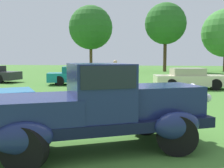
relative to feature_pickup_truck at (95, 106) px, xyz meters
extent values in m
plane|color=#42752D|center=(0.34, 0.26, -0.87)|extent=(120.00, 120.00, 0.00)
cube|color=black|center=(-0.03, -0.02, -0.31)|extent=(4.67, 3.38, 0.20)
cube|color=navy|center=(1.16, 0.61, 0.07)|extent=(1.99, 1.74, 0.60)
ellipsoid|color=silver|center=(1.92, 1.01, 0.05)|extent=(0.38, 0.53, 0.68)
cube|color=navy|center=(0.07, 0.04, 0.31)|extent=(1.60, 1.72, 1.04)
cube|color=black|center=(0.07, 0.04, 0.61)|extent=(1.52, 1.70, 0.40)
cube|color=navy|center=(-1.17, -0.61, -0.01)|extent=(2.39, 2.16, 0.48)
ellipsoid|color=navy|center=(0.89, 1.28, -0.31)|extent=(0.98, 0.75, 0.52)
ellipsoid|color=navy|center=(1.56, 0.00, -0.31)|extent=(0.98, 0.75, 0.52)
ellipsoid|color=navy|center=(-1.50, 0.03, -0.31)|extent=(0.98, 0.75, 0.52)
ellipsoid|color=navy|center=(-0.83, -1.25, -0.31)|extent=(0.98, 0.75, 0.52)
sphere|color=silver|center=(1.76, 1.42, 0.13)|extent=(0.18, 0.18, 0.18)
sphere|color=silver|center=(2.17, 0.64, 0.13)|extent=(0.18, 0.18, 0.18)
cylinder|color=black|center=(0.89, 1.28, -0.49)|extent=(0.76, 0.24, 0.76)
cylinder|color=black|center=(1.56, 0.00, -0.49)|extent=(0.76, 0.24, 0.76)
cylinder|color=black|center=(-1.50, 0.03, -0.49)|extent=(0.76, 0.24, 0.76)
cylinder|color=black|center=(-0.83, -1.25, -0.49)|extent=(0.76, 0.24, 0.76)
cube|color=#1E7AB7|center=(-3.28, 2.01, -0.10)|extent=(2.15, 2.10, 0.20)
cube|color=silver|center=(-2.53, 2.52, -0.59)|extent=(1.02, 1.41, 0.12)
cylinder|color=black|center=(-3.63, 2.70, -0.54)|extent=(0.66, 0.20, 0.66)
cylinder|color=black|center=(-2.75, 1.43, -0.54)|extent=(0.66, 0.20, 0.66)
cube|color=teal|center=(-4.46, 12.62, -0.37)|extent=(4.42, 2.85, 0.60)
cube|color=#146A6E|center=(-4.62, 12.57, 0.13)|extent=(2.16, 1.92, 0.44)
cylinder|color=black|center=(-3.05, 12.25, -0.55)|extent=(0.64, 0.22, 0.64)
cylinder|color=black|center=(-5.40, 11.51, -0.55)|extent=(0.64, 0.22, 0.64)
cube|color=beige|center=(2.83, 11.29, -0.37)|extent=(4.35, 2.41, 0.60)
cube|color=#B3AB8E|center=(2.67, 11.26, 0.13)|extent=(2.04, 1.75, 0.44)
cylinder|color=black|center=(4.18, 10.76, -0.55)|extent=(0.64, 0.22, 0.64)
cylinder|color=black|center=(1.76, 10.30, -0.55)|extent=(0.64, 0.22, 0.64)
cylinder|color=#383838|center=(-1.46, 10.34, -0.44)|extent=(0.16, 0.16, 0.86)
cylinder|color=#383838|center=(-1.44, 10.14, -0.44)|extent=(0.16, 0.16, 0.86)
cube|color=gold|center=(-1.45, 10.24, 0.29)|extent=(0.29, 0.43, 0.60)
sphere|color=tan|center=(-1.45, 10.24, 0.71)|extent=(0.22, 0.22, 0.22)
cylinder|color=brown|center=(-9.32, 33.57, 1.38)|extent=(0.44, 0.44, 4.50)
sphere|color=#286623|center=(-9.32, 33.57, 5.40)|extent=(6.40, 6.40, 6.40)
cylinder|color=#47331E|center=(1.43, 31.66, 1.55)|extent=(0.44, 0.44, 4.84)
sphere|color=#286623|center=(1.43, 31.66, 5.47)|extent=(5.45, 5.45, 5.45)
camera|label=1|loc=(1.30, -4.99, 0.93)|focal=42.99mm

